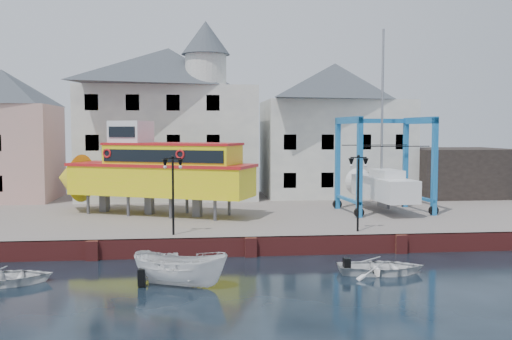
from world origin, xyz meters
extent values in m
plane|color=black|center=(0.00, 0.00, 0.00)|extent=(140.00, 140.00, 0.00)
cube|color=#6E635E|center=(0.00, 11.00, 0.50)|extent=(44.00, 22.00, 1.00)
cube|color=maroon|center=(0.00, 0.12, 0.50)|extent=(44.00, 0.25, 1.00)
cube|color=maroon|center=(-8.00, -0.05, 0.50)|extent=(0.60, 0.36, 1.00)
cube|color=maroon|center=(0.00, -0.05, 0.50)|extent=(0.60, 0.36, 1.00)
cube|color=maroon|center=(8.00, -0.05, 0.50)|extent=(0.60, 0.36, 1.00)
cube|color=#CF998F|center=(-18.00, 18.00, 4.75)|extent=(8.00, 7.00, 7.50)
pyramid|color=#35383F|center=(-18.00, 18.00, 9.90)|extent=(8.00, 7.00, 2.80)
cube|color=#BBBBB7|center=(-5.00, 18.50, 5.50)|extent=(14.00, 8.00, 9.00)
pyramid|color=#35383F|center=(-5.00, 18.50, 11.60)|extent=(14.00, 8.00, 3.20)
cube|color=black|center=(-10.50, 14.54, 2.60)|extent=(1.00, 0.08, 1.20)
cube|color=black|center=(-7.50, 14.54, 2.60)|extent=(1.00, 0.08, 1.20)
cube|color=black|center=(-4.50, 14.54, 2.60)|extent=(1.00, 0.08, 1.20)
cube|color=black|center=(-1.50, 14.54, 2.60)|extent=(1.00, 0.08, 1.20)
cube|color=black|center=(-10.50, 14.54, 5.60)|extent=(1.00, 0.08, 1.20)
cube|color=black|center=(-7.50, 14.54, 5.60)|extent=(1.00, 0.08, 1.20)
cube|color=black|center=(-4.50, 14.54, 5.60)|extent=(1.00, 0.08, 1.20)
cube|color=black|center=(-1.50, 14.54, 5.60)|extent=(1.00, 0.08, 1.20)
cube|color=black|center=(-10.50, 14.54, 8.60)|extent=(1.00, 0.08, 1.20)
cube|color=black|center=(-7.50, 14.54, 8.60)|extent=(1.00, 0.08, 1.20)
cube|color=black|center=(-4.50, 14.54, 8.60)|extent=(1.00, 0.08, 1.20)
cube|color=black|center=(-1.50, 14.54, 8.60)|extent=(1.00, 0.08, 1.20)
cylinder|color=#BBBBB7|center=(-2.00, 16.10, 11.20)|extent=(3.20, 3.20, 2.40)
cone|color=#35383F|center=(-2.00, 16.10, 13.70)|extent=(3.80, 3.80, 2.60)
cube|color=#BBBBB7|center=(9.00, 19.00, 5.00)|extent=(12.00, 8.00, 8.00)
pyramid|color=#35383F|center=(9.00, 19.00, 10.60)|extent=(12.00, 8.00, 3.20)
cube|color=black|center=(4.50, 15.04, 2.60)|extent=(1.00, 0.08, 1.20)
cube|color=black|center=(7.50, 15.04, 2.60)|extent=(1.00, 0.08, 1.20)
cube|color=black|center=(10.50, 15.04, 2.60)|extent=(1.00, 0.08, 1.20)
cube|color=black|center=(13.50, 15.04, 2.60)|extent=(1.00, 0.08, 1.20)
cube|color=black|center=(4.50, 15.04, 5.60)|extent=(1.00, 0.08, 1.20)
cube|color=black|center=(7.50, 15.04, 5.60)|extent=(1.00, 0.08, 1.20)
cube|color=black|center=(10.50, 15.04, 5.60)|extent=(1.00, 0.08, 1.20)
cube|color=black|center=(13.50, 15.04, 5.60)|extent=(1.00, 0.08, 1.20)
cube|color=black|center=(19.00, 17.00, 3.00)|extent=(8.00, 7.00, 4.00)
cylinder|color=black|center=(-4.00, 1.20, 3.00)|extent=(0.12, 0.12, 4.00)
cube|color=black|center=(-4.00, 1.20, 5.05)|extent=(0.90, 0.06, 0.06)
sphere|color=black|center=(-4.00, 1.20, 5.12)|extent=(0.16, 0.16, 0.16)
cone|color=black|center=(-4.40, 1.20, 4.78)|extent=(0.32, 0.32, 0.45)
sphere|color=white|center=(-4.40, 1.20, 4.60)|extent=(0.18, 0.18, 0.18)
cone|color=black|center=(-3.60, 1.20, 4.78)|extent=(0.32, 0.32, 0.45)
sphere|color=white|center=(-3.60, 1.20, 4.60)|extent=(0.18, 0.18, 0.18)
cylinder|color=black|center=(6.00, 1.20, 3.00)|extent=(0.12, 0.12, 4.00)
cube|color=black|center=(6.00, 1.20, 5.05)|extent=(0.90, 0.06, 0.06)
sphere|color=black|center=(6.00, 1.20, 5.12)|extent=(0.16, 0.16, 0.16)
cone|color=black|center=(5.60, 1.20, 4.78)|extent=(0.32, 0.32, 0.45)
sphere|color=white|center=(5.60, 1.20, 4.60)|extent=(0.18, 0.18, 0.18)
cone|color=black|center=(6.40, 1.20, 4.78)|extent=(0.32, 0.32, 0.45)
sphere|color=white|center=(6.40, 1.20, 4.60)|extent=(0.18, 0.18, 0.18)
cylinder|color=#59595E|center=(-9.92, 9.36, 1.65)|extent=(0.26, 0.26, 1.29)
cylinder|color=#59595E|center=(-8.92, 11.57, 1.65)|extent=(0.26, 0.26, 1.29)
cylinder|color=#59595E|center=(-7.16, 8.13, 1.65)|extent=(0.26, 0.26, 1.29)
cylinder|color=#59595E|center=(-6.17, 10.33, 1.65)|extent=(0.26, 0.26, 1.29)
cylinder|color=#59595E|center=(-4.41, 6.89, 1.65)|extent=(0.26, 0.26, 1.29)
cylinder|color=#59595E|center=(-3.42, 9.09, 1.65)|extent=(0.26, 0.26, 1.29)
cylinder|color=#59595E|center=(-1.66, 5.65, 1.65)|extent=(0.26, 0.26, 1.29)
cylinder|color=#59595E|center=(-0.67, 7.85, 1.65)|extent=(0.26, 0.26, 1.29)
cube|color=#59595E|center=(-9.03, 10.29, 1.65)|extent=(0.65, 0.61, 1.29)
cube|color=#59595E|center=(-5.88, 8.87, 1.65)|extent=(0.65, 0.61, 1.29)
cube|color=#59595E|center=(-2.74, 7.46, 1.65)|extent=(0.65, 0.61, 1.29)
cube|color=#EDEC0B|center=(-5.09, 8.52, 3.24)|extent=(12.35, 7.94, 1.90)
cone|color=#EDEC0B|center=(-11.46, 11.39, 3.24)|extent=(3.07, 3.77, 3.28)
cube|color=red|center=(-5.09, 8.52, 4.28)|extent=(12.65, 8.17, 0.19)
cube|color=#EDEC0B|center=(-4.31, 8.17, 4.88)|extent=(9.07, 6.21, 1.38)
cube|color=black|center=(-4.92, 6.80, 4.92)|extent=(7.57, 3.45, 0.78)
cube|color=black|center=(-3.69, 9.53, 4.92)|extent=(7.57, 3.45, 0.78)
cube|color=red|center=(-4.31, 8.17, 5.65)|extent=(9.26, 6.36, 0.16)
cube|color=white|center=(-7.06, 9.40, 6.36)|extent=(2.96, 2.96, 1.57)
cube|color=black|center=(-7.53, 8.35, 6.42)|extent=(1.74, 0.83, 0.69)
torus|color=red|center=(-8.48, 8.35, 5.05)|extent=(0.60, 0.36, 0.60)
torus|color=red|center=(-3.76, 6.23, 5.05)|extent=(0.60, 0.36, 0.60)
cube|color=#1355A0|center=(7.46, 5.99, 4.17)|extent=(0.34, 0.34, 6.34)
cylinder|color=black|center=(7.46, 5.99, 1.32)|extent=(0.65, 0.28, 0.63)
cube|color=#1355A0|center=(7.10, 10.19, 4.17)|extent=(0.34, 0.34, 6.34)
cylinder|color=black|center=(7.10, 10.19, 1.32)|extent=(0.65, 0.28, 0.63)
cube|color=#1355A0|center=(12.56, 6.44, 4.17)|extent=(0.34, 0.34, 6.34)
cylinder|color=black|center=(12.56, 6.44, 1.32)|extent=(0.65, 0.28, 0.63)
cube|color=#1355A0|center=(12.20, 10.64, 4.17)|extent=(0.34, 0.34, 6.34)
cylinder|color=black|center=(12.20, 10.64, 1.32)|extent=(0.65, 0.28, 0.63)
cube|color=#1355A0|center=(7.28, 8.09, 7.18)|extent=(0.71, 4.54, 0.44)
cube|color=#1355A0|center=(7.28, 8.09, 1.91)|extent=(0.61, 4.53, 0.19)
cube|color=#1355A0|center=(12.38, 8.54, 7.18)|extent=(0.71, 4.54, 0.44)
cube|color=#1355A0|center=(12.38, 8.54, 1.91)|extent=(0.61, 4.53, 0.19)
cube|color=#1355A0|center=(9.65, 10.41, 7.18)|extent=(5.44, 0.79, 0.32)
cube|color=white|center=(9.83, 8.31, 2.63)|extent=(2.67, 6.95, 1.45)
cone|color=white|center=(9.48, 12.33, 2.63)|extent=(2.20, 1.63, 2.08)
cube|color=#59595E|center=(9.83, 8.31, 1.59)|extent=(0.36, 1.64, 0.63)
cube|color=white|center=(9.87, 7.86, 3.63)|extent=(1.68, 2.83, 0.54)
cylinder|color=#99999E|center=(9.79, 8.77, 8.34)|extent=(0.17, 0.17, 9.97)
cube|color=black|center=(9.97, 6.69, 5.49)|extent=(4.83, 0.54, 0.05)
cube|color=black|center=(9.69, 9.94, 5.49)|extent=(4.83, 0.54, 0.05)
imported|color=white|center=(-3.47, -5.20, 0.00)|extent=(4.58, 3.24, 1.66)
imported|color=white|center=(5.59, -4.08, 0.00)|extent=(4.17, 3.17, 0.81)
imported|color=white|center=(-10.90, -4.21, 0.00)|extent=(4.31, 3.38, 0.81)
camera|label=1|loc=(-2.72, -28.95, 6.53)|focal=40.00mm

